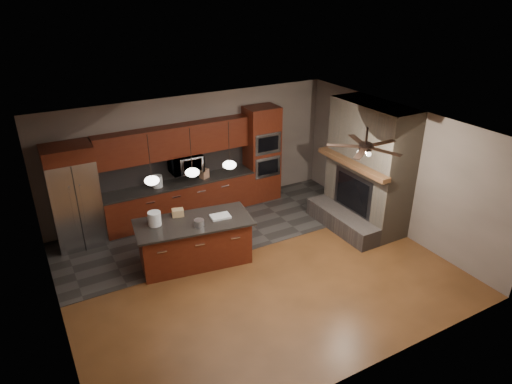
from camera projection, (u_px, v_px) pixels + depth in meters
ground at (255, 268)px, 8.92m from camera, size 7.00×7.00×0.00m
ceiling at (254, 131)px, 7.72m from camera, size 7.00×6.00×0.02m
back_wall at (193, 154)px, 10.69m from camera, size 7.00×0.02×2.80m
right_wall at (396, 169)px, 9.87m from camera, size 0.02×6.00×2.80m
left_wall at (49, 256)px, 6.77m from camera, size 0.02×6.00×2.80m
slate_tile_patch at (216, 228)px, 10.34m from camera, size 7.00×2.40×0.01m
fireplace_column at (366, 171)px, 10.02m from camera, size 1.30×2.10×2.80m
back_cabinetry at (179, 182)px, 10.49m from camera, size 3.59×0.64×2.20m
oven_tower at (262, 154)px, 11.29m from camera, size 0.80×0.63×2.38m
microwave at (186, 164)px, 10.41m from camera, size 0.73×0.41×0.50m
refrigerator at (74, 197)px, 9.30m from camera, size 0.95×0.75×2.20m
kitchen_island at (195, 242)px, 8.92m from camera, size 2.36×1.34×0.92m
white_bucket at (155, 219)px, 8.55m from camera, size 0.25×0.25×0.27m
paint_can at (199, 223)px, 8.54m from camera, size 0.25×0.25×0.13m
paint_tray at (220, 216)px, 8.87m from camera, size 0.40×0.30×0.04m
cardboard_box at (178, 213)px, 8.90m from camera, size 0.26×0.21×0.14m
counter_bucket at (157, 181)px, 10.17m from camera, size 0.26×0.26×0.26m
counter_box at (204, 174)px, 10.64m from camera, size 0.24×0.22×0.21m
pendant_left at (152, 180)px, 7.90m from camera, size 0.26×0.26×0.92m
pendant_center at (192, 172)px, 8.23m from camera, size 0.26×0.26×0.92m
pendant_right at (229, 165)px, 8.57m from camera, size 0.26×0.26×0.92m
ceiling_fan at (366, 146)px, 8.03m from camera, size 1.27×1.33×0.41m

